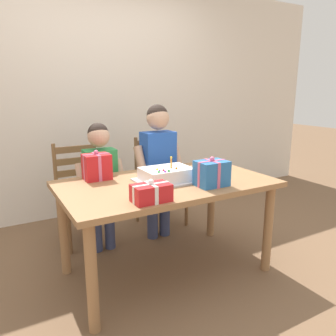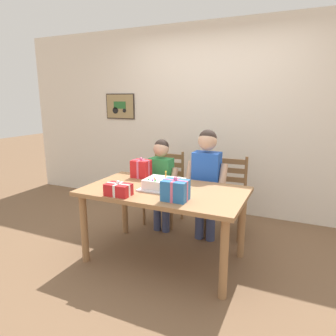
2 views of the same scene
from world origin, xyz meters
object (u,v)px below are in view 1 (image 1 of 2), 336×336
Objects in this scene: gift_box_red_large at (151,193)px; birthday_cake at (167,175)px; chair_left at (81,192)px; child_younger at (101,175)px; gift_box_corner_small at (97,167)px; gift_box_beside_cake at (212,173)px; child_older at (158,159)px; dining_table at (167,193)px; chair_right at (159,180)px.

birthday_cake is at bearing 48.03° from gift_box_red_large.
child_younger reaches higher than chair_left.
gift_box_corner_small is at bearing -111.98° from child_younger.
child_younger reaches higher than gift_box_beside_cake.
child_older is (0.02, 0.84, -0.05)m from gift_box_beside_cake.
gift_box_red_large is 0.94m from child_younger.
child_older is (0.67, 0.28, -0.06)m from gift_box_corner_small.
gift_box_corner_small reaches higher than birthday_cake.
gift_box_corner_small is at bearing 143.98° from dining_table.
gift_box_corner_small is at bearing 143.97° from birthday_cake.
chair_right is at bearing 61.02° from child_older.
gift_box_beside_cake is at bearing -60.93° from chair_left.
gift_box_red_large is (-0.30, -0.34, 0.01)m from birthday_cake.
birthday_cake is 1.93× the size of gift_box_corner_small.
gift_box_corner_small is (-0.65, 0.56, 0.01)m from gift_box_beside_cake.
child_older is (0.24, 0.59, -0.01)m from birthday_cake.
chair_right is at bearing 65.79° from birthday_cake.
chair_right is (0.82, -0.00, 0.00)m from chair_left.
birthday_cake reaches higher than gift_box_red_large.
gift_box_red_large is 1.46m from chair_right.
child_older reaches higher than chair_right.
chair_left is at bearing 114.71° from dining_table.
dining_table is 6.95× the size of gift_box_beside_cake.
child_younger is at bearing 179.97° from child_older.
child_younger is (0.10, -0.30, 0.22)m from chair_left.
child_younger is at bearing 118.35° from birthday_cake.
child_younger is (-0.32, 0.59, 0.04)m from dining_table.
gift_box_corner_small is 0.69m from chair_left.
dining_table is at bearing -65.29° from chair_left.
chair_left is (0.02, 0.58, -0.37)m from gift_box_corner_small.
dining_table is 1.00m from chair_right.
gift_box_beside_cake reaches higher than dining_table.
gift_box_beside_cake reaches higher than birthday_cake.
child_older reaches higher than gift_box_beside_cake.
birthday_cake is 0.33m from gift_box_beside_cake.
chair_left reaches higher than dining_table.
chair_left is 0.39m from child_younger.
birthday_cake is 0.48× the size of chair_right.
child_younger is (-0.72, -0.30, 0.22)m from chair_right.
child_younger reaches higher than chair_right.
chair_right is 0.46m from child_older.
chair_left and chair_right have the same top height.
dining_table is at bearing 143.87° from birthday_cake.
birthday_cake is 0.35× the size of child_older.
dining_table is at bearing -114.53° from chair_right.
chair_left is at bearing 95.30° from gift_box_red_large.
dining_table is 0.67m from child_younger.
birthday_cake is 0.54m from gift_box_corner_small.
dining_table is 6.56× the size of gift_box_red_large.
dining_table is 0.14m from birthday_cake.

